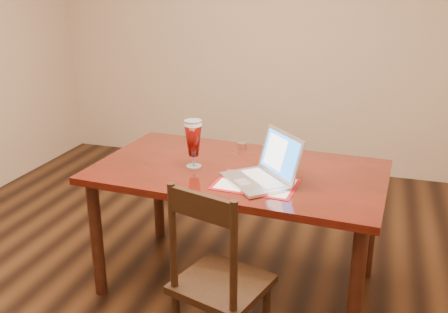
% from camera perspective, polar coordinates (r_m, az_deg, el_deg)
% --- Properties ---
extents(ground, '(5.00, 5.00, 0.00)m').
position_cam_1_polar(ground, '(3.08, -5.14, -16.60)').
color(ground, black).
rests_on(ground, ground).
extents(dining_table, '(1.71, 1.02, 1.06)m').
position_cam_1_polar(dining_table, '(2.92, 1.59, -2.97)').
color(dining_table, '#54120B').
rests_on(dining_table, ground).
extents(dining_chair, '(0.50, 0.49, 0.97)m').
position_cam_1_polar(dining_chair, '(2.45, -0.71, -14.10)').
color(dining_chair, black).
rests_on(dining_chair, ground).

